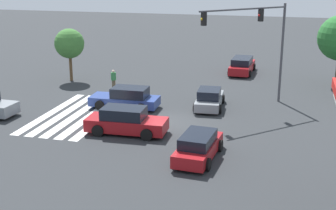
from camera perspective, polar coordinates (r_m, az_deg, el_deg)
ground_plane at (r=30.07m, az=0.00°, el=-2.10°), size 136.21×136.21×0.00m
crosswalk_markings at (r=32.18m, az=-10.99°, el=-1.14°), size 9.37×4.40×0.01m
traffic_signal_mast at (r=33.13m, az=11.19°, el=8.49°), size 5.25×5.25×7.15m
car_0 at (r=33.05m, az=5.06°, el=0.74°), size 4.21×2.11×1.41m
car_1 at (r=33.00m, az=-5.12°, el=0.82°), size 2.15×4.85×1.51m
car_3 at (r=24.34m, az=3.70°, el=-5.06°), size 4.37×2.17×1.40m
car_4 at (r=44.23m, az=9.02°, el=4.78°), size 4.93×2.25×1.49m
car_5 at (r=27.99m, az=-5.16°, el=-1.98°), size 2.18×4.85×1.60m
pedestrian at (r=37.97m, az=-6.66°, el=3.20°), size 0.41×0.41×1.64m
tree_corner_b at (r=41.20m, az=-11.93°, el=7.32°), size 2.55×2.55×4.54m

